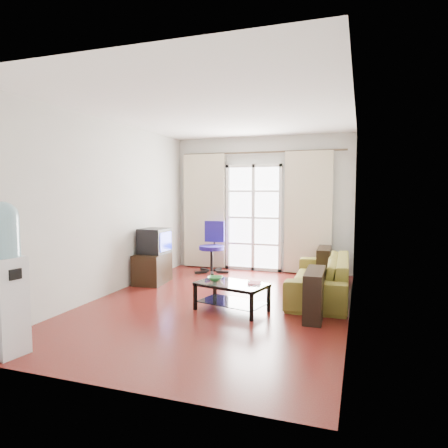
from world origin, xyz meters
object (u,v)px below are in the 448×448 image
at_px(tv_stand, 152,268).
at_px(task_chair, 212,258).
at_px(sofa, 320,276).
at_px(crt_tv, 154,241).
at_px(water_cooler, 5,276).
at_px(coffee_table, 232,293).

height_order(tv_stand, task_chair, task_chair).
distance_m(sofa, task_chair, 2.47).
bearing_deg(crt_tv, task_chair, 60.54).
relative_size(sofa, crt_tv, 4.27).
bearing_deg(sofa, water_cooler, -41.43).
relative_size(sofa, water_cooler, 1.41).
bearing_deg(water_cooler, tv_stand, 102.27).
bearing_deg(tv_stand, water_cooler, -91.85).
height_order(sofa, crt_tv, crt_tv).
bearing_deg(task_chair, crt_tv, -126.49).
xyz_separation_m(sofa, task_chair, (-2.20, 1.13, -0.01)).
xyz_separation_m(sofa, tv_stand, (-2.88, -0.04, -0.05)).
bearing_deg(sofa, crt_tv, -91.95).
xyz_separation_m(coffee_table, tv_stand, (-1.82, 1.10, 0.02)).
bearing_deg(water_cooler, sofa, 59.40).
height_order(crt_tv, task_chair, task_chair).
relative_size(sofa, coffee_table, 2.07).
bearing_deg(water_cooler, crt_tv, 102.19).
xyz_separation_m(sofa, water_cooler, (-2.70, -3.25, 0.48)).
bearing_deg(water_cooler, task_chair, 92.53).
distance_m(tv_stand, crt_tv, 0.48).
relative_size(crt_tv, task_chair, 0.49).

